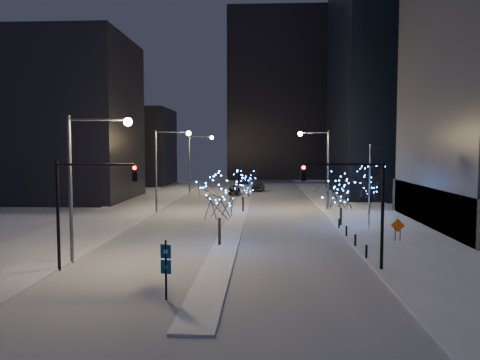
# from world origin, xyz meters

# --- Properties ---
(ground) EXTENTS (160.00, 160.00, 0.00)m
(ground) POSITION_xyz_m (0.00, 0.00, 0.00)
(ground) COLOR white
(ground) RESTS_ON ground
(road) EXTENTS (20.00, 130.00, 0.02)m
(road) POSITION_xyz_m (0.00, 35.00, 0.01)
(road) COLOR #B6BBC6
(road) RESTS_ON ground
(median) EXTENTS (2.00, 80.00, 0.15)m
(median) POSITION_xyz_m (0.00, 30.00, 0.07)
(median) COLOR white
(median) RESTS_ON ground
(east_sidewalk) EXTENTS (10.00, 90.00, 0.15)m
(east_sidewalk) POSITION_xyz_m (15.00, 20.00, 0.07)
(east_sidewalk) COLOR white
(east_sidewalk) RESTS_ON ground
(west_sidewalk) EXTENTS (8.00, 90.00, 0.15)m
(west_sidewalk) POSITION_xyz_m (-14.00, 20.00, 0.07)
(west_sidewalk) COLOR white
(west_sidewalk) RESTS_ON ground
(filler_west_near) EXTENTS (22.00, 18.00, 24.00)m
(filler_west_near) POSITION_xyz_m (-28.00, 40.00, 12.00)
(filler_west_near) COLOR black
(filler_west_near) RESTS_ON ground
(filler_west_far) EXTENTS (18.00, 16.00, 16.00)m
(filler_west_far) POSITION_xyz_m (-26.00, 70.00, 8.00)
(filler_west_far) COLOR black
(filler_west_far) RESTS_ON ground
(horizon_block) EXTENTS (24.00, 14.00, 42.00)m
(horizon_block) POSITION_xyz_m (6.00, 92.00, 21.00)
(horizon_block) COLOR black
(horizon_block) RESTS_ON ground
(street_lamp_w_near) EXTENTS (4.40, 0.56, 10.00)m
(street_lamp_w_near) POSITION_xyz_m (-8.94, 2.00, 6.50)
(street_lamp_w_near) COLOR #595E66
(street_lamp_w_near) RESTS_ON ground
(street_lamp_w_mid) EXTENTS (4.40, 0.56, 10.00)m
(street_lamp_w_mid) POSITION_xyz_m (-8.94, 27.00, 6.50)
(street_lamp_w_mid) COLOR #595E66
(street_lamp_w_mid) RESTS_ON ground
(street_lamp_w_far) EXTENTS (4.40, 0.56, 10.00)m
(street_lamp_w_far) POSITION_xyz_m (-8.94, 52.00, 6.50)
(street_lamp_w_far) COLOR #595E66
(street_lamp_w_far) RESTS_ON ground
(street_lamp_east) EXTENTS (3.90, 0.56, 10.00)m
(street_lamp_east) POSITION_xyz_m (10.08, 30.00, 6.45)
(street_lamp_east) COLOR #595E66
(street_lamp_east) RESTS_ON ground
(traffic_signal_west) EXTENTS (5.26, 0.43, 7.00)m
(traffic_signal_west) POSITION_xyz_m (-8.44, -0.00, 4.76)
(traffic_signal_west) COLOR black
(traffic_signal_west) RESTS_ON ground
(traffic_signal_east) EXTENTS (5.26, 0.43, 7.00)m
(traffic_signal_east) POSITION_xyz_m (8.94, 1.00, 4.76)
(traffic_signal_east) COLOR black
(traffic_signal_east) RESTS_ON ground
(flagpoles) EXTENTS (1.35, 2.60, 8.00)m
(flagpoles) POSITION_xyz_m (13.37, 17.25, 4.80)
(flagpoles) COLOR silver
(flagpoles) RESTS_ON east_sidewalk
(bollards) EXTENTS (0.16, 12.16, 0.90)m
(bollards) POSITION_xyz_m (10.20, 10.00, 0.60)
(bollards) COLOR black
(bollards) RESTS_ON east_sidewalk
(car_near) EXTENTS (2.39, 4.96, 1.63)m
(car_near) POSITION_xyz_m (-1.89, 48.61, 0.82)
(car_near) COLOR black
(car_near) RESTS_ON ground
(car_mid) EXTENTS (2.30, 4.70, 1.48)m
(car_mid) POSITION_xyz_m (2.01, 54.84, 0.74)
(car_mid) COLOR black
(car_mid) RESTS_ON ground
(car_far) EXTENTS (2.79, 5.55, 1.55)m
(car_far) POSITION_xyz_m (-1.53, 70.13, 0.77)
(car_far) COLOR black
(car_far) RESTS_ON ground
(holiday_tree_median_near) EXTENTS (5.77, 5.77, 5.76)m
(holiday_tree_median_near) POSITION_xyz_m (-0.50, 7.84, 3.93)
(holiday_tree_median_near) COLOR black
(holiday_tree_median_near) RESTS_ON median
(holiday_tree_median_far) EXTENTS (3.95, 3.95, 4.79)m
(holiday_tree_median_far) POSITION_xyz_m (0.50, 27.25, 3.28)
(holiday_tree_median_far) COLOR black
(holiday_tree_median_far) RESTS_ON median
(holiday_tree_plaza_near) EXTENTS (5.07, 5.07, 5.14)m
(holiday_tree_plaza_near) POSITION_xyz_m (10.66, 17.77, 3.42)
(holiday_tree_plaza_near) COLOR black
(holiday_tree_plaza_near) RESTS_ON east_sidewalk
(holiday_tree_plaza_far) EXTENTS (5.72, 5.72, 5.45)m
(holiday_tree_plaza_far) POSITION_xyz_m (15.18, 25.65, 3.62)
(holiday_tree_plaza_far) COLOR black
(holiday_tree_plaza_far) RESTS_ON east_sidewalk
(wayfinding_sign) EXTENTS (0.56, 0.20, 3.14)m
(wayfinding_sign) POSITION_xyz_m (-2.00, -5.32, 1.93)
(wayfinding_sign) COLOR black
(wayfinding_sign) RESTS_ON ground
(construction_sign) EXTENTS (1.07, 0.43, 1.85)m
(construction_sign) POSITION_xyz_m (14.07, 10.11, 1.27)
(construction_sign) COLOR black
(construction_sign) RESTS_ON east_sidewalk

